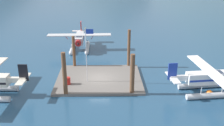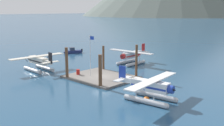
{
  "view_description": "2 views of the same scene",
  "coord_description": "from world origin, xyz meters",
  "px_view_note": "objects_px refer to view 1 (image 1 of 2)",
  "views": [
    {
      "loc": [
        0.86,
        -30.4,
        14.26
      ],
      "look_at": [
        1.64,
        0.53,
        2.08
      ],
      "focal_mm": 42.54,
      "sensor_mm": 36.0,
      "label": 1
    },
    {
      "loc": [
        29.9,
        -29.81,
        10.97
      ],
      "look_at": [
        0.21,
        2.45,
        2.17
      ],
      "focal_mm": 42.85,
      "sensor_mm": 36.0,
      "label": 2
    }
  ],
  "objects_px": {
    "fuel_drum": "(68,81)",
    "seaplane_silver_bow_left": "(80,40)",
    "mooring_buoy": "(209,93)",
    "seaplane_white_stbd_aft": "(208,80)",
    "flagpole": "(87,49)"
  },
  "relations": [
    {
      "from": "seaplane_white_stbd_aft",
      "to": "seaplane_silver_bow_left",
      "type": "bearing_deg",
      "value": 134.58
    },
    {
      "from": "fuel_drum",
      "to": "seaplane_silver_bow_left",
      "type": "height_order",
      "value": "seaplane_silver_bow_left"
    },
    {
      "from": "fuel_drum",
      "to": "seaplane_white_stbd_aft",
      "type": "relative_size",
      "value": 0.08
    },
    {
      "from": "fuel_drum",
      "to": "seaplane_white_stbd_aft",
      "type": "xyz_separation_m",
      "value": [
        15.93,
        -2.04,
        0.84
      ]
    },
    {
      "from": "flagpole",
      "to": "fuel_drum",
      "type": "relative_size",
      "value": 7.62
    },
    {
      "from": "fuel_drum",
      "to": "mooring_buoy",
      "type": "xyz_separation_m",
      "value": [
        15.97,
        -2.89,
        -0.36
      ]
    },
    {
      "from": "flagpole",
      "to": "fuel_drum",
      "type": "distance_m",
      "value": 4.44
    },
    {
      "from": "fuel_drum",
      "to": "seaplane_silver_bow_left",
      "type": "relative_size",
      "value": 0.08
    },
    {
      "from": "mooring_buoy",
      "to": "seaplane_silver_bow_left",
      "type": "bearing_deg",
      "value": 133.17
    },
    {
      "from": "flagpole",
      "to": "mooring_buoy",
      "type": "xyz_separation_m",
      "value": [
        13.61,
        -3.64,
        -4.04
      ]
    },
    {
      "from": "mooring_buoy",
      "to": "seaplane_white_stbd_aft",
      "type": "xyz_separation_m",
      "value": [
        -0.04,
        0.85,
        1.19
      ]
    },
    {
      "from": "flagpole",
      "to": "seaplane_silver_bow_left",
      "type": "relative_size",
      "value": 0.64
    },
    {
      "from": "flagpole",
      "to": "seaplane_white_stbd_aft",
      "type": "height_order",
      "value": "flagpole"
    },
    {
      "from": "fuel_drum",
      "to": "seaplane_silver_bow_left",
      "type": "distance_m",
      "value": 13.95
    },
    {
      "from": "flagpole",
      "to": "fuel_drum",
      "type": "height_order",
      "value": "flagpole"
    }
  ]
}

